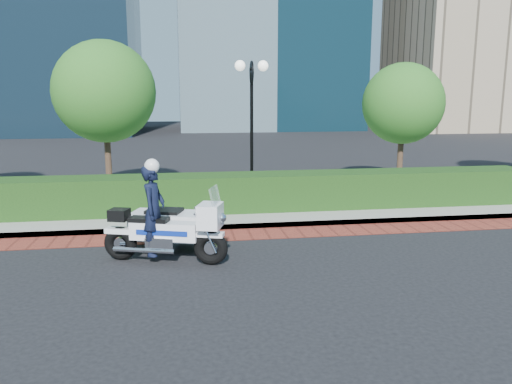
{
  "coord_description": "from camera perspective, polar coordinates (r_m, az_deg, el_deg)",
  "views": [
    {
      "loc": [
        -1.23,
        -10.06,
        3.27
      ],
      "look_at": [
        0.6,
        1.72,
        1.0
      ],
      "focal_mm": 35.0,
      "sensor_mm": 36.0,
      "label": 1
    }
  ],
  "objects": [
    {
      "name": "ground",
      "position": [
        10.65,
        -1.77,
        -7.1
      ],
      "size": [
        120.0,
        120.0,
        0.0
      ],
      "primitive_type": "plane",
      "color": "black",
      "rests_on": "ground"
    },
    {
      "name": "police_motorcycle",
      "position": [
        10.48,
        -10.3,
        -3.49
      ],
      "size": [
        2.52,
        2.22,
        2.09
      ],
      "rotation": [
        0.0,
        0.0,
        -0.32
      ],
      "color": "black",
      "rests_on": "ground"
    },
    {
      "name": "sidewalk",
      "position": [
        16.42,
        -4.35,
        -0.46
      ],
      "size": [
        60.0,
        8.0,
        0.15
      ],
      "primitive_type": "cube",
      "color": "gray",
      "rests_on": "ground"
    },
    {
      "name": "brick_strip",
      "position": [
        12.08,
        -2.65,
        -4.91
      ],
      "size": [
        60.0,
        1.0,
        0.01
      ],
      "primitive_type": "cube",
      "color": "maroon",
      "rests_on": "ground"
    },
    {
      "name": "tree_c",
      "position": [
        18.28,
        16.45,
        9.66
      ],
      "size": [
        2.8,
        2.8,
        4.3
      ],
      "color": "#332319",
      "rests_on": "sidewalk"
    },
    {
      "name": "tree_b",
      "position": [
        16.72,
        -16.93,
        10.89
      ],
      "size": [
        3.2,
        3.2,
        4.89
      ],
      "color": "#332319",
      "rests_on": "sidewalk"
    },
    {
      "name": "lamppost",
      "position": [
        15.43,
        -0.5,
        9.63
      ],
      "size": [
        1.02,
        0.7,
        4.21
      ],
      "color": "black",
      "rests_on": "sidewalk"
    },
    {
      "name": "hedge_main",
      "position": [
        13.97,
        -3.6,
        -0.05
      ],
      "size": [
        18.0,
        1.2,
        1.0
      ],
      "primitive_type": "cube",
      "color": "black",
      "rests_on": "sidewalk"
    }
  ]
}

